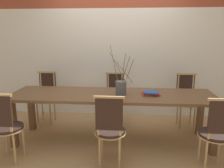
{
  "coord_description": "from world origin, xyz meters",
  "views": [
    {
      "loc": [
        0.24,
        -3.12,
        1.61
      ],
      "look_at": [
        0.0,
        0.0,
        0.9
      ],
      "focal_mm": 35.0,
      "sensor_mm": 36.0,
      "label": 1
    }
  ],
  "objects_px": {
    "dining_table": "(112,100)",
    "vase_centerpiece": "(121,88)",
    "chair_near_center": "(217,131)",
    "book_stack": "(151,93)",
    "chair_far_center": "(186,98)"
  },
  "relations": [
    {
      "from": "dining_table",
      "to": "vase_centerpiece",
      "type": "xyz_separation_m",
      "value": [
        0.13,
        -0.06,
        0.2
      ]
    },
    {
      "from": "chair_near_center",
      "to": "book_stack",
      "type": "distance_m",
      "value": 1.01
    },
    {
      "from": "dining_table",
      "to": "chair_far_center",
      "type": "distance_m",
      "value": 1.44
    },
    {
      "from": "vase_centerpiece",
      "to": "chair_near_center",
      "type": "bearing_deg",
      "value": -28.4
    },
    {
      "from": "dining_table",
      "to": "chair_far_center",
      "type": "relative_size",
      "value": 3.21
    },
    {
      "from": "chair_far_center",
      "to": "vase_centerpiece",
      "type": "bearing_deg",
      "value": 32.97
    },
    {
      "from": "book_stack",
      "to": "chair_near_center",
      "type": "bearing_deg",
      "value": -43.37
    },
    {
      "from": "chair_far_center",
      "to": "vase_centerpiece",
      "type": "xyz_separation_m",
      "value": [
        -1.13,
        -0.73,
        0.35
      ]
    },
    {
      "from": "dining_table",
      "to": "chair_near_center",
      "type": "relative_size",
      "value": 3.21
    },
    {
      "from": "dining_table",
      "to": "vase_centerpiece",
      "type": "height_order",
      "value": "vase_centerpiece"
    },
    {
      "from": "chair_near_center",
      "to": "vase_centerpiece",
      "type": "bearing_deg",
      "value": 151.6
    },
    {
      "from": "vase_centerpiece",
      "to": "book_stack",
      "type": "relative_size",
      "value": 2.64
    },
    {
      "from": "dining_table",
      "to": "chair_far_center",
      "type": "xyz_separation_m",
      "value": [
        1.26,
        0.68,
        -0.15
      ]
    },
    {
      "from": "vase_centerpiece",
      "to": "book_stack",
      "type": "bearing_deg",
      "value": 6.63
    },
    {
      "from": "chair_near_center",
      "to": "chair_far_center",
      "type": "bearing_deg",
      "value": 90.57
    }
  ]
}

